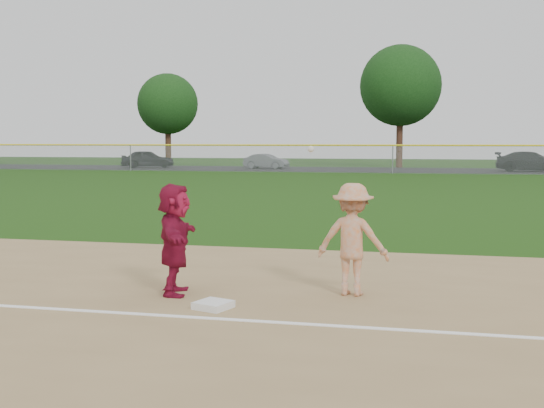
% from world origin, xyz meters
% --- Properties ---
extents(ground, '(160.00, 160.00, 0.00)m').
position_xyz_m(ground, '(0.00, 0.00, 0.00)').
color(ground, '#193E0B').
rests_on(ground, ground).
extents(foul_line, '(60.00, 0.10, 0.01)m').
position_xyz_m(foul_line, '(0.00, -0.80, 0.03)').
color(foul_line, white).
rests_on(foul_line, infield_dirt).
extents(parking_asphalt, '(120.00, 10.00, 0.01)m').
position_xyz_m(parking_asphalt, '(0.00, 46.00, 0.01)').
color(parking_asphalt, black).
rests_on(parking_asphalt, ground).
extents(first_base, '(0.55, 0.55, 0.10)m').
position_xyz_m(first_base, '(-0.42, -0.28, 0.07)').
color(first_base, silver).
rests_on(first_base, infield_dirt).
extents(base_runner, '(0.85, 1.61, 1.66)m').
position_xyz_m(base_runner, '(-1.24, 0.45, 0.85)').
color(base_runner, maroon).
rests_on(base_runner, infield_dirt).
extents(car_left, '(4.81, 3.15, 1.52)m').
position_xyz_m(car_left, '(-20.93, 45.53, 0.77)').
color(car_left, black).
rests_on(car_left, parking_asphalt).
extents(car_mid, '(3.88, 1.87, 1.23)m').
position_xyz_m(car_mid, '(-10.69, 46.25, 0.62)').
color(car_mid, slate).
rests_on(car_mid, parking_asphalt).
extents(car_right, '(5.46, 2.92, 1.51)m').
position_xyz_m(car_right, '(10.02, 45.12, 0.76)').
color(car_right, black).
rests_on(car_right, parking_asphalt).
extents(first_base_play, '(1.15, 1.02, 2.21)m').
position_xyz_m(first_base_play, '(1.34, 0.99, 0.85)').
color(first_base_play, '#AEAEB1').
rests_on(first_base_play, infield_dirt).
extents(outfield_fence, '(110.00, 0.12, 110.00)m').
position_xyz_m(outfield_fence, '(0.00, 40.00, 1.96)').
color(outfield_fence, '#999EA0').
rests_on(outfield_fence, ground).
extents(tree_1, '(5.80, 5.80, 8.75)m').
position_xyz_m(tree_1, '(-22.00, 53.00, 5.83)').
color(tree_1, '#392115').
rests_on(tree_1, ground).
extents(tree_2, '(7.00, 7.00, 10.58)m').
position_xyz_m(tree_2, '(0.00, 51.50, 7.06)').
color(tree_2, '#3B2115').
rests_on(tree_2, ground).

